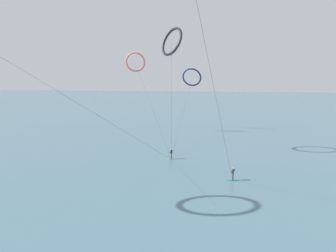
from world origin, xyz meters
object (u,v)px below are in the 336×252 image
(kite_navy, at_px, (192,77))
(kite_coral, at_px, (135,62))
(surfer_lime, at_px, (171,154))
(surfer_emerald, at_px, (233,175))
(kite_charcoal, at_px, (172,42))

(kite_navy, distance_m, kite_coral, 13.82)
(surfer_lime, distance_m, surfer_emerald, 12.05)
(surfer_lime, xyz_separation_m, kite_coral, (-10.63, 20.34, 15.14))
(kite_navy, xyz_separation_m, kite_coral, (-12.37, -5.16, 3.39))
(surfer_lime, bearing_deg, kite_coral, 16.94)
(kite_coral, bearing_deg, surfer_emerald, 120.62)
(kite_navy, bearing_deg, surfer_lime, 95.36)
(kite_charcoal, height_order, kite_navy, kite_charcoal)
(surfer_emerald, xyz_separation_m, kite_charcoal, (-9.50, 13.10, 17.83))
(kite_coral, bearing_deg, kite_charcoal, 119.32)
(surfer_lime, bearing_deg, surfer_emerald, -142.97)
(kite_charcoal, height_order, kite_coral, kite_charcoal)
(surfer_lime, relative_size, kite_charcoal, 0.08)
(surfer_lime, xyz_separation_m, kite_navy, (1.74, 25.50, 11.74))
(kite_charcoal, xyz_separation_m, kite_navy, (2.32, 20.52, -6.09))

